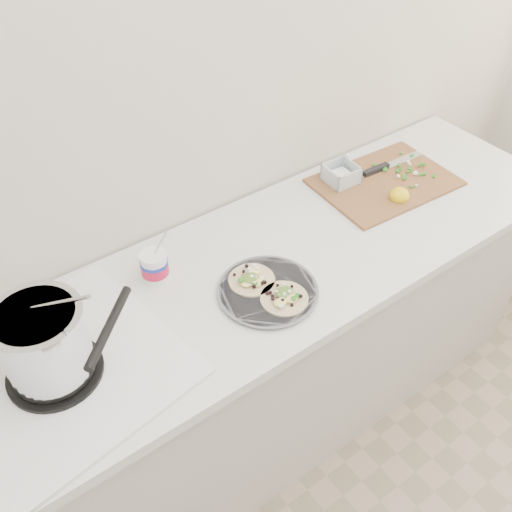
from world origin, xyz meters
TOP-DOWN VIEW (x-y plane):
  - counter at (0.00, 1.43)m, footprint 2.44×0.66m
  - stove at (-0.65, 1.39)m, footprint 0.68×0.64m
  - taco_plate at (-0.03, 1.31)m, footprint 0.30×0.30m
  - tub at (-0.26, 1.56)m, footprint 0.09×0.09m
  - cutboard at (0.66, 1.52)m, footprint 0.52×0.38m

SIDE VIEW (x-z plane):
  - counter at x=0.00m, z-range 0.00..0.90m
  - taco_plate at x=-0.03m, z-range 0.90..0.94m
  - cutboard at x=0.66m, z-range 0.88..0.96m
  - tub at x=-0.26m, z-range 0.87..1.06m
  - stove at x=-0.65m, z-range 0.85..1.14m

